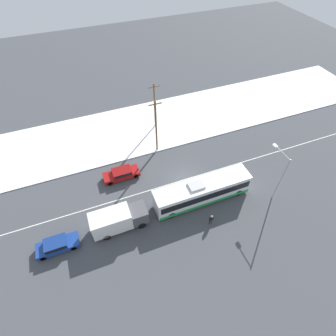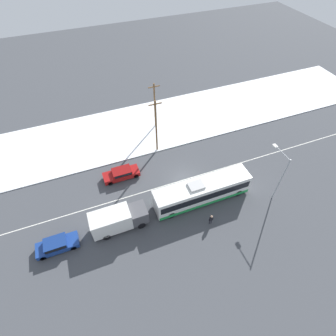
{
  "view_description": "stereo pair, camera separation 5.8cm",
  "coord_description": "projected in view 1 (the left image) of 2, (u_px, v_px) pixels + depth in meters",
  "views": [
    {
      "loc": [
        -10.17,
        -20.15,
        26.96
      ],
      "look_at": [
        -1.72,
        1.6,
        1.4
      ],
      "focal_mm": 28.0,
      "sensor_mm": 36.0,
      "label": 1
    },
    {
      "loc": [
        -10.11,
        -20.17,
        26.96
      ],
      "look_at": [
        -1.72,
        1.6,
        1.4
      ],
      "focal_mm": 28.0,
      "sensor_mm": 36.0,
      "label": 2
    }
  ],
  "objects": [
    {
      "name": "box_truck",
      "position": [
        118.0,
        219.0,
        29.14
      ],
      "size": [
        6.33,
        2.3,
        2.86
      ],
      "color": "silver",
      "rests_on": "ground_plane"
    },
    {
      "name": "pedestrian_at_stop",
      "position": [
        211.0,
        219.0,
        29.87
      ],
      "size": [
        0.58,
        0.26,
        1.61
      ],
      "color": "#23232D",
      "rests_on": "ground_plane"
    },
    {
      "name": "city_bus",
      "position": [
        202.0,
        191.0,
        31.78
      ],
      "size": [
        12.05,
        2.57,
        3.23
      ],
      "color": "white",
      "rests_on": "ground_plane"
    },
    {
      "name": "utility_pole_roadside",
      "position": [
        156.0,
        126.0,
        35.71
      ],
      "size": [
        1.8,
        0.24,
        8.48
      ],
      "color": "brown",
      "rests_on": "ground_plane"
    },
    {
      "name": "sedan_car",
      "position": [
        121.0,
        173.0,
        34.84
      ],
      "size": [
        4.79,
        1.8,
        1.36
      ],
      "rotation": [
        0.0,
        0.0,
        3.14
      ],
      "color": "maroon",
      "rests_on": "ground_plane"
    },
    {
      "name": "ground_plane",
      "position": [
        184.0,
        180.0,
        35.06
      ],
      "size": [
        120.0,
        120.0,
        0.0
      ],
      "primitive_type": "plane",
      "color": "#424449"
    },
    {
      "name": "lane_marking_center",
      "position": [
        184.0,
        180.0,
        35.06
      ],
      "size": [
        60.0,
        0.12,
        0.0
      ],
      "color": "silver",
      "rests_on": "ground_plane"
    },
    {
      "name": "streetlamp",
      "position": [
        280.0,
        171.0,
        30.2
      ],
      "size": [
        0.36,
        2.94,
        6.9
      ],
      "color": "#9EA3A8",
      "rests_on": "ground_plane"
    },
    {
      "name": "utility_pole_snowlot",
      "position": [
        155.0,
        105.0,
        39.89
      ],
      "size": [
        1.8,
        0.24,
        7.57
      ],
      "color": "brown",
      "rests_on": "ground_plane"
    },
    {
      "name": "snow_lot",
      "position": [
        153.0,
        124.0,
        42.97
      ],
      "size": [
        80.0,
        12.52,
        0.12
      ],
      "color": "white",
      "rests_on": "ground_plane"
    },
    {
      "name": "parked_car_near_truck",
      "position": [
        57.0,
        245.0,
        27.98
      ],
      "size": [
        4.43,
        1.8,
        1.38
      ],
      "color": "navy",
      "rests_on": "ground_plane"
    }
  ]
}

